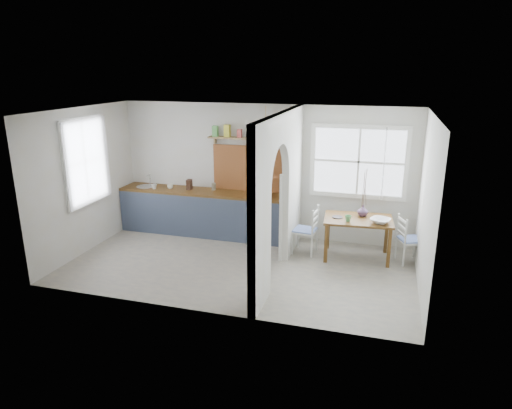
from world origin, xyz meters
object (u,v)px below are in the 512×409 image
(chair_left, at_px, (305,230))
(chair_right, at_px, (410,239))
(dining_table, at_px, (357,238))
(vase, at_px, (363,211))
(kettle, at_px, (265,191))

(chair_left, height_order, chair_right, chair_left)
(dining_table, relative_size, vase, 5.94)
(dining_table, height_order, chair_left, chair_left)
(chair_left, relative_size, chair_right, 1.05)
(chair_left, xyz_separation_m, kettle, (-0.84, 0.35, 0.57))
(dining_table, height_order, kettle, kettle)
(chair_right, distance_m, kettle, 2.73)
(vase, bearing_deg, dining_table, -109.90)
(kettle, distance_m, vase, 1.84)
(chair_left, distance_m, kettle, 1.07)
(chair_left, relative_size, kettle, 4.07)
(dining_table, bearing_deg, vase, 65.49)
(chair_left, bearing_deg, kettle, -106.59)
(chair_right, relative_size, kettle, 3.88)
(chair_left, bearing_deg, chair_right, 98.43)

